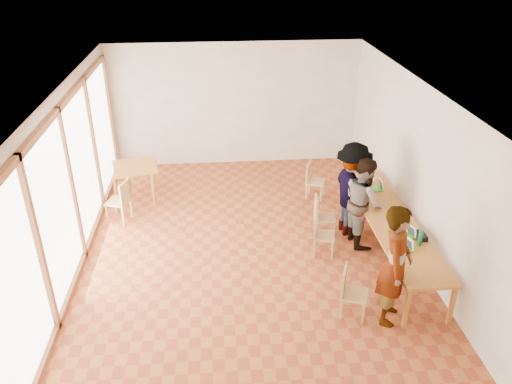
# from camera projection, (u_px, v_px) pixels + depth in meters

# --- Properties ---
(ground) EXTENTS (8.00, 8.00, 0.00)m
(ground) POSITION_uv_depth(u_px,v_px,m) (247.00, 249.00, 9.24)
(ground) COLOR #A35327
(ground) RESTS_ON ground
(wall_back) EXTENTS (6.00, 0.10, 3.00)m
(wall_back) POSITION_uv_depth(u_px,v_px,m) (235.00, 105.00, 12.08)
(wall_back) COLOR silver
(wall_back) RESTS_ON ground
(wall_front) EXTENTS (6.00, 0.10, 3.00)m
(wall_front) POSITION_uv_depth(u_px,v_px,m) (275.00, 347.00, 5.01)
(wall_front) COLOR silver
(wall_front) RESTS_ON ground
(wall_right) EXTENTS (0.10, 8.00, 3.00)m
(wall_right) POSITION_uv_depth(u_px,v_px,m) (416.00, 169.00, 8.78)
(wall_right) COLOR silver
(wall_right) RESTS_ON ground
(window_wall) EXTENTS (0.10, 8.00, 3.00)m
(window_wall) POSITION_uv_depth(u_px,v_px,m) (70.00, 182.00, 8.32)
(window_wall) COLOR white
(window_wall) RESTS_ON ground
(ceiling) EXTENTS (6.00, 8.00, 0.04)m
(ceiling) POSITION_uv_depth(u_px,v_px,m) (246.00, 89.00, 7.85)
(ceiling) COLOR white
(ceiling) RESTS_ON wall_back
(communal_table) EXTENTS (0.80, 4.00, 0.75)m
(communal_table) POSITION_uv_depth(u_px,v_px,m) (389.00, 219.00, 8.82)
(communal_table) COLOR #B86C29
(communal_table) RESTS_ON ground
(side_table) EXTENTS (0.90, 0.90, 0.75)m
(side_table) POSITION_uv_depth(u_px,v_px,m) (135.00, 169.00, 10.76)
(side_table) COLOR #B86C29
(side_table) RESTS_ON ground
(chair_near) EXTENTS (0.49, 0.49, 0.44)m
(chair_near) POSITION_uv_depth(u_px,v_px,m) (349.00, 287.00, 7.44)
(chair_near) COLOR tan
(chair_near) RESTS_ON ground
(chair_mid) EXTENTS (0.45, 0.45, 0.43)m
(chair_mid) POSITION_uv_depth(u_px,v_px,m) (319.00, 230.00, 8.88)
(chair_mid) COLOR tan
(chair_mid) RESTS_ON ground
(chair_far) EXTENTS (0.43, 0.43, 0.44)m
(chair_far) POSITION_uv_depth(u_px,v_px,m) (320.00, 213.00, 9.40)
(chair_far) COLOR tan
(chair_far) RESTS_ON ground
(chair_empty) EXTENTS (0.49, 0.49, 0.43)m
(chair_empty) POSITION_uv_depth(u_px,v_px,m) (312.00, 177.00, 10.84)
(chair_empty) COLOR tan
(chair_empty) RESTS_ON ground
(chair_spare) EXTENTS (0.52, 0.52, 0.47)m
(chair_spare) POSITION_uv_depth(u_px,v_px,m) (122.00, 197.00, 9.91)
(chair_spare) COLOR tan
(chair_spare) RESTS_ON ground
(person_near) EXTENTS (0.69, 0.82, 1.91)m
(person_near) POSITION_uv_depth(u_px,v_px,m) (395.00, 265.00, 7.16)
(person_near) COLOR gray
(person_near) RESTS_ON ground
(person_mid) EXTENTS (0.72, 0.88, 1.70)m
(person_mid) POSITION_uv_depth(u_px,v_px,m) (363.00, 201.00, 9.09)
(person_mid) COLOR gray
(person_mid) RESTS_ON ground
(person_far) EXTENTS (0.79, 1.25, 1.85)m
(person_far) POSITION_uv_depth(u_px,v_px,m) (352.00, 190.00, 9.34)
(person_far) COLOR gray
(person_far) RESTS_ON ground
(laptop_near) EXTENTS (0.30, 0.32, 0.22)m
(laptop_near) POSITION_uv_depth(u_px,v_px,m) (406.00, 246.00, 7.85)
(laptop_near) COLOR green
(laptop_near) RESTS_ON communal_table
(laptop_mid) EXTENTS (0.27, 0.29, 0.20)m
(laptop_mid) POSITION_uv_depth(u_px,v_px,m) (409.00, 233.00, 8.20)
(laptop_mid) COLOR green
(laptop_mid) RESTS_ON communal_table
(laptop_far) EXTENTS (0.20, 0.24, 0.20)m
(laptop_far) POSITION_uv_depth(u_px,v_px,m) (379.00, 187.00, 9.72)
(laptop_far) COLOR green
(laptop_far) RESTS_ON communal_table
(yellow_mug) EXTENTS (0.15, 0.15, 0.09)m
(yellow_mug) POSITION_uv_depth(u_px,v_px,m) (410.00, 227.00, 8.40)
(yellow_mug) COLOR gold
(yellow_mug) RESTS_ON communal_table
(green_bottle) EXTENTS (0.07, 0.07, 0.28)m
(green_bottle) POSITION_uv_depth(u_px,v_px,m) (420.00, 238.00, 7.93)
(green_bottle) COLOR #137440
(green_bottle) RESTS_ON communal_table
(clear_glass) EXTENTS (0.07, 0.07, 0.09)m
(clear_glass) POSITION_uv_depth(u_px,v_px,m) (375.00, 179.00, 10.05)
(clear_glass) COLOR silver
(clear_glass) RESTS_ON communal_table
(condiment_cup) EXTENTS (0.08, 0.08, 0.06)m
(condiment_cup) POSITION_uv_depth(u_px,v_px,m) (369.00, 183.00, 9.90)
(condiment_cup) COLOR white
(condiment_cup) RESTS_ON communal_table
(pink_phone) EXTENTS (0.05, 0.10, 0.01)m
(pink_phone) POSITION_uv_depth(u_px,v_px,m) (354.00, 177.00, 10.23)
(pink_phone) COLOR #E74897
(pink_phone) RESTS_ON communal_table
(black_pouch) EXTENTS (0.16, 0.26, 0.09)m
(black_pouch) POSITION_uv_depth(u_px,v_px,m) (420.00, 236.00, 8.15)
(black_pouch) COLOR black
(black_pouch) RESTS_ON communal_table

